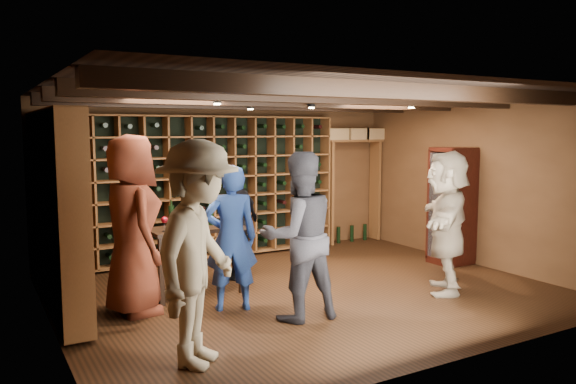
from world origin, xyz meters
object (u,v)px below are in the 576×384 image
display_cabinet (452,208)px  guest_red_floral (132,225)px  man_blue_shirt (231,238)px  guest_beige (447,222)px  guest_khaki (199,254)px  man_grey_suit (299,236)px  tasting_table (195,235)px  guest_woman_black (237,223)px

display_cabinet → guest_red_floral: size_ratio=0.88×
man_blue_shirt → guest_beige: guest_beige is taller
guest_khaki → display_cabinet: bearing=-28.0°
guest_red_floral → guest_khaki: 1.68m
guest_red_floral → guest_beige: (3.65, -1.11, -0.10)m
man_blue_shirt → man_grey_suit: size_ratio=0.91×
man_grey_suit → tasting_table: size_ratio=1.59×
guest_khaki → guest_beige: (3.50, 0.56, -0.09)m
man_blue_shirt → guest_beige: bearing=-177.5°
guest_khaki → tasting_table: size_ratio=1.73×
man_blue_shirt → display_cabinet: bearing=-157.2°
man_blue_shirt → tasting_table: (-0.15, 0.76, -0.07)m
man_blue_shirt → guest_woman_black: size_ratio=1.08×
display_cabinet → man_grey_suit: size_ratio=0.96×
man_grey_suit → guest_woman_black: 1.87m
guest_khaki → guest_red_floral: bearing=47.9°
man_blue_shirt → man_grey_suit: bearing=144.4°
man_grey_suit → guest_khaki: 1.48m
man_grey_suit → guest_woman_black: (0.13, 1.86, -0.14)m
tasting_table → display_cabinet: bearing=-6.7°
tasting_table → guest_red_floral: bearing=-159.5°
tasting_table → man_blue_shirt: bearing=-80.1°
man_blue_shirt → guest_woman_black: 1.36m
guest_woman_black → guest_beige: 2.77m
man_blue_shirt → tasting_table: 0.78m
man_blue_shirt → man_grey_suit: (0.50, -0.66, 0.08)m
man_blue_shirt → guest_red_floral: size_ratio=0.83×
tasting_table → man_grey_suit: bearing=-66.6°
man_blue_shirt → guest_woman_black: bearing=-100.5°
man_grey_suit → guest_red_floral: 1.85m
man_blue_shirt → guest_woman_black: (0.63, 1.20, -0.06)m
tasting_table → guest_khaki: bearing=-110.6°
guest_woman_black → man_blue_shirt: bearing=31.4°
guest_red_floral → guest_khaki: guest_red_floral is taller
man_grey_suit → guest_beige: 2.15m
man_blue_shirt → tasting_table: man_blue_shirt is taller
guest_beige → man_grey_suit: bearing=-48.3°
man_blue_shirt → guest_beige: size_ratio=0.92×
display_cabinet → man_blue_shirt: bearing=-174.4°
man_grey_suit → guest_red_floral: (-1.50, 1.08, 0.09)m
guest_khaki → tasting_table: guest_khaki is taller
guest_red_floral → guest_woman_black: (1.63, 0.78, -0.23)m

